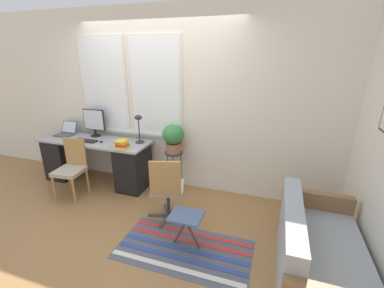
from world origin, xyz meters
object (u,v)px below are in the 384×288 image
monitor (94,122)px  desk_chair_wooden (72,167)px  desk_lamp (139,123)px  couch_loveseat (317,258)px  folding_stool (186,219)px  mouse (101,142)px  book_stack (122,144)px  keyboard (86,141)px  plant_stand (174,156)px  office_chair_swivel (167,188)px  potted_plant (173,137)px  laptop (66,132)px

monitor → desk_chair_wooden: 0.84m
desk_lamp → couch_loveseat: (2.46, -1.18, -0.78)m
folding_stool → mouse: bearing=152.0°
desk_lamp → book_stack: bearing=-111.0°
book_stack → monitor: bearing=153.8°
keyboard → desk_lamp: 0.92m
book_stack → couch_loveseat: (2.58, -0.87, -0.53)m
mouse → monitor: bearing=139.6°
desk_lamp → book_stack: 0.41m
couch_loveseat → plant_stand: couch_loveseat is taller
desk_lamp → couch_loveseat: bearing=-25.6°
book_stack → desk_chair_wooden: (-0.71, -0.29, -0.34)m
book_stack → folding_stool: 1.57m
office_chair_swivel → potted_plant: potted_plant is taller
couch_loveseat → folding_stool: bearing=87.1°
plant_stand → folding_stool: 1.33m
desk_lamp → office_chair_swivel: 1.21m
monitor → book_stack: (0.75, -0.37, -0.19)m
desk_chair_wooden → desk_lamp: bearing=30.0°
book_stack → office_chair_swivel: 1.04m
desk_lamp → folding_stool: desk_lamp is taller
monitor → desk_lamp: (0.86, -0.06, 0.06)m
keyboard → folding_stool: bearing=-24.0°
laptop → potted_plant: size_ratio=0.68×
desk_chair_wooden → plant_stand: desk_chair_wooden is taller
potted_plant → monitor: bearing=179.7°
laptop → mouse: (0.83, -0.15, -0.03)m
desk_lamp → folding_stool: size_ratio=1.06×
desk_lamp → couch_loveseat: desk_lamp is taller
couch_loveseat → mouse: bearing=72.0°
couch_loveseat → plant_stand: (-1.91, 1.23, 0.29)m
keyboard → plant_stand: 1.43m
potted_plant → plant_stand: bearing=-135.0°
mouse → book_stack: bearing=-14.0°
laptop → plant_stand: 1.95m
mouse → office_chair_swivel: (1.34, -0.54, -0.29)m
office_chair_swivel → couch_loveseat: size_ratio=0.63×
folding_stool → potted_plant: bearing=118.0°
desk_lamp → office_chair_swivel: size_ratio=0.50×
laptop → mouse: laptop is taller
desk_chair_wooden → potted_plant: (1.37, 0.64, 0.41)m
monitor → mouse: (0.30, -0.26, -0.23)m
book_stack → keyboard: bearing=173.0°
desk_lamp → desk_chair_wooden: size_ratio=0.51×
laptop → monitor: monitor is taller
mouse → potted_plant: size_ratio=0.13×
mouse → potted_plant: (1.11, 0.25, 0.12)m
mouse → folding_stool: mouse is taller
book_stack → plant_stand: (0.66, 0.36, -0.24)m
monitor → couch_loveseat: bearing=-20.4°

